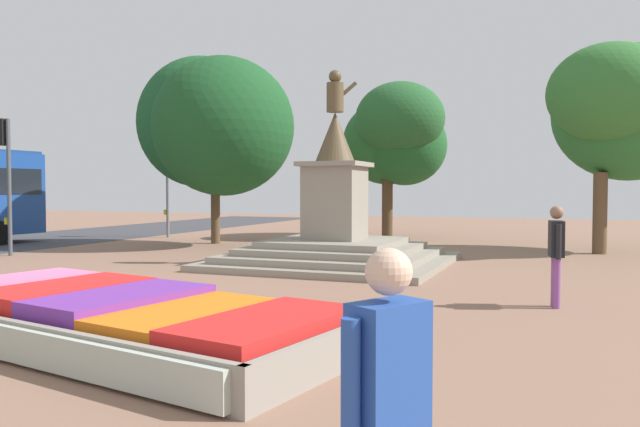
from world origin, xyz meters
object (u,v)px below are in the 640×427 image
(traffic_light_far_corner, at_px, (165,175))
(pedestrian_crossing_plaza, at_px, (388,402))
(traffic_light_mid_block, at_px, (6,162))
(flower_planter, at_px, (115,319))
(pedestrian_near_planter, at_px, (556,249))
(statue_monument, at_px, (335,233))

(traffic_light_far_corner, xyz_separation_m, pedestrian_crossing_plaza, (14.71, -18.93, -1.60))
(traffic_light_mid_block, height_order, traffic_light_far_corner, traffic_light_mid_block)
(traffic_light_far_corner, bearing_deg, flower_planter, -56.67)
(traffic_light_mid_block, relative_size, traffic_light_far_corner, 1.09)
(flower_planter, bearing_deg, pedestrian_near_planter, 40.89)
(traffic_light_mid_block, distance_m, pedestrian_crossing_plaza, 18.77)
(pedestrian_near_planter, bearing_deg, flower_planter, -139.11)
(traffic_light_mid_block, bearing_deg, traffic_light_far_corner, 88.32)
(traffic_light_mid_block, height_order, pedestrian_crossing_plaza, traffic_light_mid_block)
(statue_monument, height_order, pedestrian_near_planter, statue_monument)
(pedestrian_crossing_plaza, bearing_deg, statue_monument, 111.16)
(flower_planter, height_order, traffic_light_mid_block, traffic_light_mid_block)
(traffic_light_mid_block, distance_m, pedestrian_near_planter, 15.93)
(traffic_light_far_corner, relative_size, pedestrian_near_planter, 2.19)
(traffic_light_mid_block, xyz_separation_m, traffic_light_far_corner, (0.23, 7.70, -0.21))
(flower_planter, xyz_separation_m, traffic_light_far_corner, (-9.96, 15.14, 2.31))
(pedestrian_near_planter, bearing_deg, traffic_light_mid_block, 169.95)
(flower_planter, distance_m, traffic_light_far_corner, 18.27)
(flower_planter, xyz_separation_m, pedestrian_crossing_plaza, (4.76, -3.79, 0.72))
(statue_monument, bearing_deg, traffic_light_far_corner, 147.94)
(flower_planter, xyz_separation_m, statue_monument, (-0.20, 9.03, 0.54))
(statue_monument, bearing_deg, pedestrian_near_planter, -37.87)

